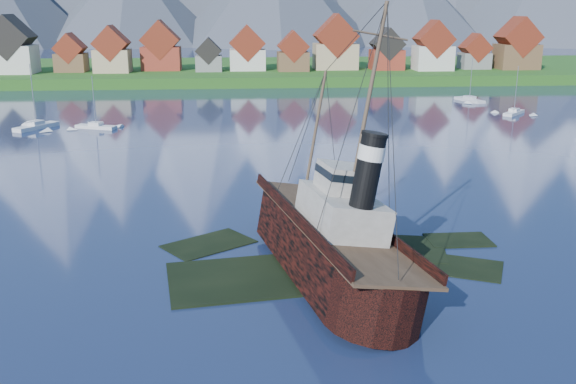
{
  "coord_description": "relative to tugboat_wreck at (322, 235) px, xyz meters",
  "views": [
    {
      "loc": [
        -6.2,
        -51.57,
        21.5
      ],
      "look_at": [
        -1.45,
        6.0,
        5.0
      ],
      "focal_mm": 40.0,
      "sensor_mm": 36.0,
      "label": 1
    }
  ],
  "objects": [
    {
      "name": "sailboat_e",
      "position": [
        49.47,
        99.96,
        -2.73
      ],
      "size": [
        4.96,
        9.57,
        10.79
      ],
      "rotation": [
        0.0,
        0.0,
        0.3
      ],
      "color": "silver",
      "rests_on": "ground"
    },
    {
      "name": "sailboat_c",
      "position": [
        -33.17,
        69.95,
        -2.74
      ],
      "size": [
        8.07,
        4.76,
        10.18
      ],
      "rotation": [
        0.0,
        0.0,
        1.19
      ],
      "color": "silver",
      "rests_on": "ground"
    },
    {
      "name": "sailboat_f",
      "position": [
        -44.25,
        70.76,
        -2.69
      ],
      "size": [
        6.73,
        9.16,
        12.48
      ],
      "rotation": [
        0.0,
        0.0,
        -0.54
      ],
      "color": "silver",
      "rests_on": "ground"
    },
    {
      "name": "tugboat_wreck",
      "position": [
        0.0,
        0.0,
        0.0
      ],
      "size": [
        6.92,
        29.81,
        23.63
      ],
      "rotation": [
        0.0,
        0.17,
        0.2
      ],
      "color": "black",
      "rests_on": "ground"
    },
    {
      "name": "town",
      "position": [
        -34.03,
        152.63,
        6.02
      ],
      "size": [
        250.96,
        16.69,
        17.3
      ],
      "color": "maroon",
      "rests_on": "ground"
    },
    {
      "name": "sailboat_d",
      "position": [
        51.85,
        79.78,
        -2.73
      ],
      "size": [
        6.7,
        7.0,
        10.58
      ],
      "rotation": [
        0.0,
        0.0,
        -0.75
      ],
      "color": "silver",
      "rests_on": "ground"
    },
    {
      "name": "shoal",
      "position": [
        0.87,
        2.6,
        -3.32
      ],
      "size": [
        31.71,
        21.24,
        1.14
      ],
      "color": "black",
      "rests_on": "ground"
    },
    {
      "name": "ground",
      "position": [
        -0.91,
        0.44,
        -2.97
      ],
      "size": [
        1400.0,
        1400.0,
        0.0
      ],
      "primitive_type": "plane",
      "color": "#182343",
      "rests_on": "ground"
    },
    {
      "name": "shore_bank",
      "position": [
        -0.91,
        170.44,
        -2.97
      ],
      "size": [
        600.0,
        80.0,
        3.2
      ],
      "primitive_type": "cube",
      "color": "#204513",
      "rests_on": "ground"
    },
    {
      "name": "seawall",
      "position": [
        -0.91,
        132.44,
        -2.97
      ],
      "size": [
        600.0,
        2.5,
        2.0
      ],
      "primitive_type": "cube",
      "color": "#3F3D38",
      "rests_on": "ground"
    }
  ]
}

